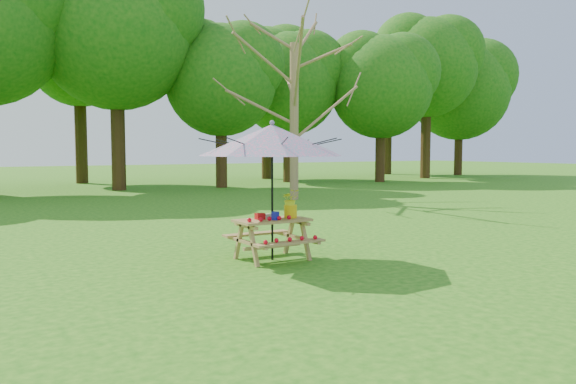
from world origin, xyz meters
TOP-DOWN VIEW (x-y plane):
  - treeline at (0.00, 22.00)m, footprint 60.00×12.00m
  - picnic_table at (-1.58, 4.23)m, footprint 1.20×1.32m
  - patio_umbrella at (-1.58, 4.23)m, footprint 3.01×3.01m
  - produce_bins at (-1.64, 4.25)m, footprint 0.32×0.38m
  - tomatoes_row at (-1.73, 4.05)m, footprint 0.77×0.13m
  - flower_bucket at (-1.23, 4.23)m, footprint 0.35×0.32m

SIDE VIEW (x-z plane):
  - picnic_table at x=-1.58m, z-range -0.01..0.66m
  - tomatoes_row at x=-1.73m, z-range 0.67..0.74m
  - produce_bins at x=-1.64m, z-range 0.66..0.79m
  - flower_bucket at x=-1.23m, z-range 0.69..1.16m
  - patio_umbrella at x=-1.58m, z-range 0.81..3.08m
  - treeline at x=0.00m, z-range 0.00..16.00m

